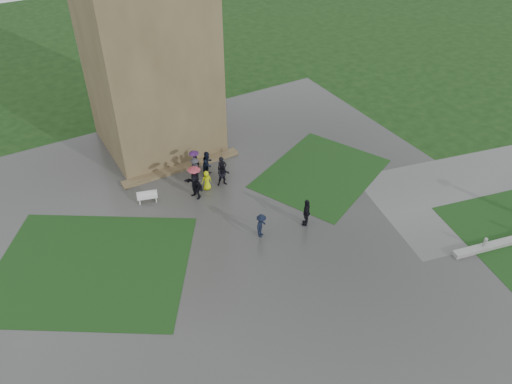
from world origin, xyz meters
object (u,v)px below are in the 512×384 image
tower (145,30)px  pedestrian_mid (261,226)px  bench (147,197)px  pedestrian_near (306,212)px

tower → pedestrian_mid: (1.35, -13.60, -8.16)m
bench → pedestrian_mid: bearing=-38.1°
bench → pedestrian_mid: size_ratio=0.86×
pedestrian_mid → pedestrian_near: pedestrian_near is taller
tower → pedestrian_mid: size_ratio=10.95×
bench → pedestrian_mid: (4.89, -6.76, 0.42)m
pedestrian_mid → tower: bearing=58.1°
bench → pedestrian_near: size_ratio=0.74×
tower → bench: bearing=-117.3°
bench → pedestrian_mid: pedestrian_mid is taller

